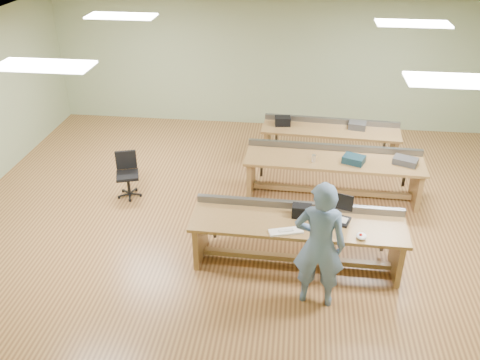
% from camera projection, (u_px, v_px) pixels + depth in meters
% --- Properties ---
extents(floor, '(10.00, 10.00, 0.00)m').
position_uv_depth(floor, '(252.00, 213.00, 8.83)').
color(floor, '#A2733D').
rests_on(floor, ground).
extents(ceiling, '(10.00, 10.00, 0.00)m').
position_uv_depth(ceiling, '(255.00, 39.00, 7.36)').
color(ceiling, silver).
rests_on(ceiling, wall_back).
extents(wall_back, '(10.00, 0.04, 3.00)m').
position_uv_depth(wall_back, '(270.00, 63.00, 11.56)').
color(wall_back, '#94A47C').
rests_on(wall_back, floor).
extents(wall_front, '(10.00, 0.04, 3.00)m').
position_uv_depth(wall_front, '(211.00, 313.00, 4.63)').
color(wall_front, '#94A47C').
rests_on(wall_front, floor).
extents(fluor_panels, '(6.20, 3.50, 0.03)m').
position_uv_depth(fluor_panels, '(255.00, 42.00, 7.37)').
color(fluor_panels, white).
rests_on(fluor_panels, ceiling).
extents(workbench_front, '(3.09, 0.87, 0.86)m').
position_uv_depth(workbench_front, '(297.00, 231.00, 7.38)').
color(workbench_front, olive).
rests_on(workbench_front, floor).
extents(workbench_mid, '(3.17, 0.93, 0.86)m').
position_uv_depth(workbench_mid, '(333.00, 167.00, 9.10)').
color(workbench_mid, olive).
rests_on(workbench_mid, floor).
extents(workbench_back, '(2.76, 0.88, 0.86)m').
position_uv_depth(workbench_back, '(330.00, 138.00, 10.25)').
color(workbench_back, olive).
rests_on(workbench_back, floor).
extents(person, '(0.71, 0.50, 1.84)m').
position_uv_depth(person, '(319.00, 245.00, 6.49)').
color(person, slate).
rests_on(person, floor).
extents(laptop_base, '(0.39, 0.35, 0.04)m').
position_uv_depth(laptop_base, '(338.00, 220.00, 7.26)').
color(laptop_base, black).
rests_on(laptop_base, workbench_front).
extents(laptop_screen, '(0.31, 0.12, 0.25)m').
position_uv_depth(laptop_screen, '(342.00, 202.00, 7.25)').
color(laptop_screen, black).
rests_on(laptop_screen, laptop_base).
extents(keyboard, '(0.50, 0.29, 0.03)m').
position_uv_depth(keyboard, '(286.00, 231.00, 7.03)').
color(keyboard, white).
rests_on(keyboard, workbench_front).
extents(trackball_mouse, '(0.17, 0.19, 0.07)m').
position_uv_depth(trackball_mouse, '(361.00, 236.00, 6.89)').
color(trackball_mouse, white).
rests_on(trackball_mouse, workbench_front).
extents(camera_bag, '(0.28, 0.19, 0.19)m').
position_uv_depth(camera_bag, '(302.00, 211.00, 7.33)').
color(camera_bag, black).
rests_on(camera_bag, workbench_front).
extents(task_chair, '(0.56, 0.56, 0.83)m').
position_uv_depth(task_chair, '(128.00, 180.00, 9.22)').
color(task_chair, black).
rests_on(task_chair, floor).
extents(parts_bin_teal, '(0.43, 0.38, 0.13)m').
position_uv_depth(parts_bin_teal, '(354.00, 159.00, 8.83)').
color(parts_bin_teal, '#122D3A').
rests_on(parts_bin_teal, workbench_mid).
extents(parts_bin_grey, '(0.47, 0.39, 0.11)m').
position_uv_depth(parts_bin_grey, '(405.00, 161.00, 8.80)').
color(parts_bin_grey, '#363638').
rests_on(parts_bin_grey, workbench_mid).
extents(mug, '(0.16, 0.16, 0.11)m').
position_uv_depth(mug, '(348.00, 160.00, 8.83)').
color(mug, '#363638').
rests_on(mug, workbench_mid).
extents(drinks_can, '(0.09, 0.09, 0.13)m').
position_uv_depth(drinks_can, '(314.00, 158.00, 8.86)').
color(drinks_can, silver).
rests_on(drinks_can, workbench_mid).
extents(storage_box_back, '(0.33, 0.25, 0.18)m').
position_uv_depth(storage_box_back, '(283.00, 121.00, 10.27)').
color(storage_box_back, black).
rests_on(storage_box_back, workbench_back).
extents(tray_back, '(0.37, 0.30, 0.13)m').
position_uv_depth(tray_back, '(357.00, 126.00, 10.11)').
color(tray_back, '#363638').
rests_on(tray_back, workbench_back).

